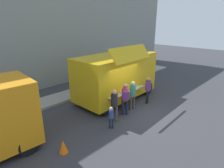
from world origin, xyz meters
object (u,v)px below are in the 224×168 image
object	(u,v)px
customer_mid_with_backpack	(125,96)
food_truck_main	(116,76)
trash_bin	(128,73)
customer_front_ordering	(132,93)
customer_extra_browsing	(148,88)
traffic_cone_orange	(63,146)
customer_rear_waiting	(114,103)
child_near_queue	(111,116)

from	to	relation	value
customer_mid_with_backpack	food_truck_main	bearing A→B (deg)	6.58
food_truck_main	trash_bin	size ratio (longest dim) A/B	5.38
food_truck_main	customer_front_ordering	distance (m)	1.89
customer_extra_browsing	traffic_cone_orange	bearing A→B (deg)	71.34
trash_bin	customer_front_ordering	bearing A→B (deg)	-138.37
trash_bin	customer_extra_browsing	distance (m)	5.27
food_truck_main	customer_rear_waiting	world-z (taller)	food_truck_main
customer_mid_with_backpack	customer_rear_waiting	world-z (taller)	customer_mid_with_backpack
customer_mid_with_backpack	traffic_cone_orange	bearing A→B (deg)	136.51
customer_extra_browsing	child_near_queue	distance (m)	3.74
customer_front_ordering	child_near_queue	xyz separation A→B (m)	(-2.32, -0.57, -0.35)
traffic_cone_orange	customer_rear_waiting	world-z (taller)	customer_rear_waiting
customer_front_ordering	customer_mid_with_backpack	xyz separation A→B (m)	(-0.81, -0.14, 0.07)
traffic_cone_orange	customer_mid_with_backpack	bearing A→B (deg)	4.49
trash_bin	customer_extra_browsing	xyz separation A→B (m)	(-3.18, -4.18, 0.49)
customer_mid_with_backpack	customer_rear_waiting	size ratio (longest dim) A/B	1.05
traffic_cone_orange	child_near_queue	world-z (taller)	child_near_queue
food_truck_main	customer_extra_browsing	world-z (taller)	food_truck_main
trash_bin	food_truck_main	bearing A→B (deg)	-150.06
food_truck_main	trash_bin	bearing A→B (deg)	27.98
customer_mid_with_backpack	customer_rear_waiting	bearing A→B (deg)	134.07
traffic_cone_orange	trash_bin	xyz separation A→B (m)	(9.42, 4.51, 0.24)
customer_rear_waiting	customer_extra_browsing	bearing A→B (deg)	-38.48
customer_mid_with_backpack	child_near_queue	xyz separation A→B (m)	(-1.51, -0.43, -0.42)
customer_rear_waiting	customer_extra_browsing	size ratio (longest dim) A/B	1.01
customer_extra_browsing	food_truck_main	bearing A→B (deg)	2.87
customer_extra_browsing	customer_mid_with_backpack	bearing A→B (deg)	68.56
child_near_queue	customer_extra_browsing	bearing A→B (deg)	-32.49
food_truck_main	customer_rear_waiting	xyz separation A→B (m)	(-2.22, -1.90, -0.57)
customer_front_ordering	customer_mid_with_backpack	size ratio (longest dim) A/B	0.96
customer_rear_waiting	child_near_queue	bearing A→B (deg)	173.05
child_near_queue	customer_front_ordering	bearing A→B (deg)	-25.35
child_near_queue	food_truck_main	bearing A→B (deg)	-0.30
customer_front_ordering	traffic_cone_orange	bearing A→B (deg)	108.62
food_truck_main	child_near_queue	xyz separation A→B (m)	(-2.84, -2.30, -0.91)
traffic_cone_orange	customer_mid_with_backpack	world-z (taller)	customer_mid_with_backpack
food_truck_main	customer_mid_with_backpack	distance (m)	2.35
trash_bin	customer_mid_with_backpack	size ratio (longest dim) A/B	0.58
trash_bin	customer_extra_browsing	bearing A→B (deg)	-127.23
traffic_cone_orange	customer_mid_with_backpack	size ratio (longest dim) A/B	0.31
trash_bin	child_near_queue	distance (m)	8.28
customer_rear_waiting	food_truck_main	bearing A→B (deg)	1.41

